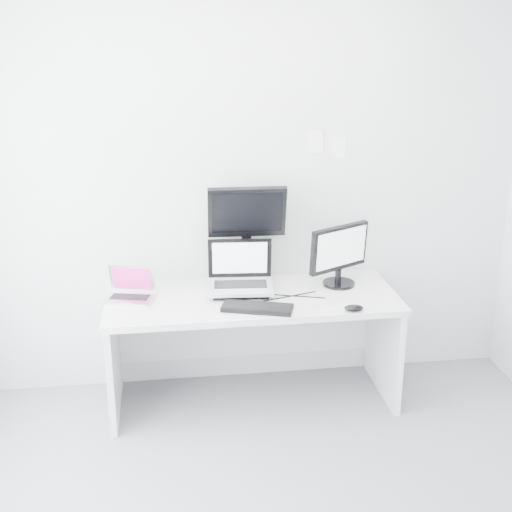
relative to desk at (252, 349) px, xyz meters
name	(u,v)px	position (x,y,z in m)	size (l,w,h in m)	color
back_wall	(245,186)	(0.00, 0.35, 0.99)	(3.60, 3.60, 0.00)	silver
desk	(252,349)	(0.00, 0.00, 0.00)	(1.80, 0.70, 0.73)	silver
macbook	(128,284)	(-0.75, 0.04, 0.47)	(0.28, 0.21, 0.21)	#B6B7BB
speaker	(226,269)	(-0.14, 0.26, 0.46)	(0.09, 0.09, 0.18)	black
dell_laptop	(240,268)	(-0.07, 0.05, 0.53)	(0.40, 0.31, 0.33)	#BABCC2
rear_monitor	(247,234)	(0.00, 0.24, 0.70)	(0.49, 0.18, 0.67)	black
samsung_monitor	(340,255)	(0.58, 0.12, 0.57)	(0.45, 0.21, 0.41)	black
keyboard	(257,308)	(0.00, -0.21, 0.38)	(0.42, 0.15, 0.03)	black
mouse	(354,308)	(0.56, -0.30, 0.38)	(0.12, 0.07, 0.04)	black
wall_note_0	(316,142)	(0.45, 0.34, 1.26)	(0.10, 0.00, 0.14)	white
wall_note_1	(338,148)	(0.60, 0.34, 1.22)	(0.09, 0.00, 0.13)	white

